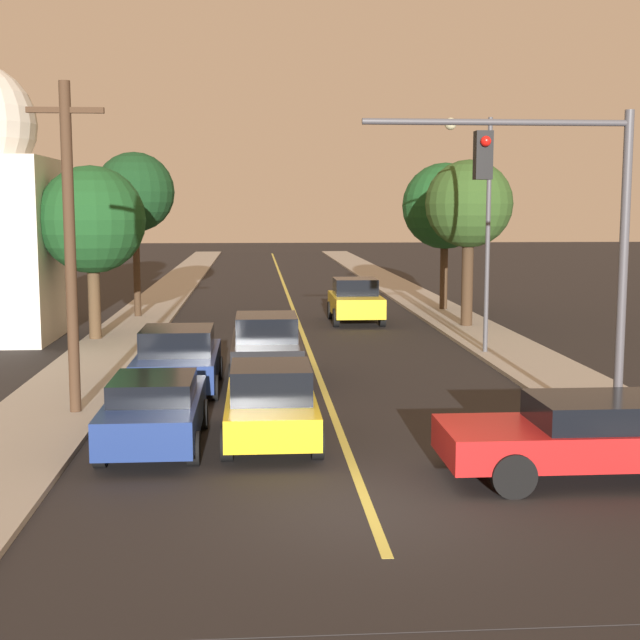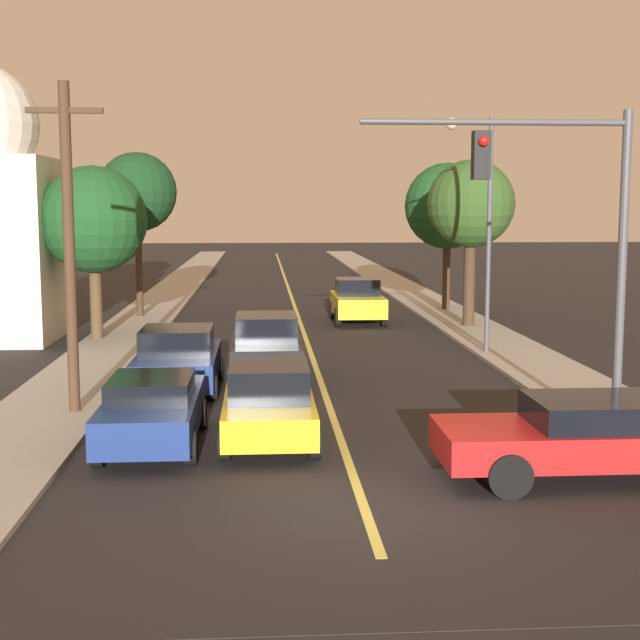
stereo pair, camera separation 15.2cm
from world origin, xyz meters
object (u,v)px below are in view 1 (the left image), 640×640
Objects in this scene: car_near_lane_second at (267,348)px; utility_pole_left at (70,242)px; traffic_signal_mast at (565,216)px; tree_left_far at (135,193)px; car_far_oncoming at (355,301)px; car_near_lane_front at (271,404)px; car_outer_lane_front at (155,410)px; tree_right_far at (469,205)px; car_crossing_right at (591,435)px; streetlamp_right at (478,204)px; tree_left_near at (92,220)px; car_outer_lane_second at (178,359)px; tree_right_near at (445,206)px.

utility_pole_left is at bearing -138.72° from car_near_lane_second.
tree_left_far is at bearing 118.37° from traffic_signal_mast.
car_far_oncoming is 0.64× the size of traffic_signal_mast.
car_outer_lane_front is (-2.20, -0.15, -0.05)m from car_near_lane_front.
tree_right_far reaches higher than car_outer_lane_front.
tree_left_far is at bearing -11.82° from car_far_oncoming.
car_near_lane_second is at bearing -128.35° from tree_right_far.
car_crossing_right is (1.64, -20.45, -0.13)m from car_far_oncoming.
tree_right_far is (3.96, -1.99, 3.72)m from car_far_oncoming.
streetlamp_right reaches higher than car_crossing_right.
streetlamp_right is (6.43, 3.58, 3.73)m from car_near_lane_second.
tree_left_near is at bearing -169.85° from tree_right_far.
utility_pole_left is at bearing 61.57° from car_crossing_right.
car_near_lane_second is at bearing 72.56° from car_far_oncoming.
car_outer_lane_second is (-2.20, -1.03, -0.10)m from car_near_lane_second.
car_near_lane_front is at bearing -75.54° from tree_left_far.
utility_pole_left reaches higher than car_far_oncoming.
car_outer_lane_second reaches higher than car_near_lane_front.
car_crossing_right is 24.94m from tree_left_far.
tree_right_far is at bearing -93.01° from tree_right_near.
car_outer_lane_second is 19.41m from tree_right_near.
car_far_oncoming is at bearing 153.30° from tree_right_far.
car_near_lane_front is 2.21m from car_outer_lane_front.
streetlamp_right is at bearing 109.09° from car_far_oncoming.
car_far_oncoming is at bearing 78.40° from car_near_lane_front.
tree_left_near is (-1.48, 10.94, 0.30)m from utility_pole_left.
car_near_lane_front is at bearing 178.50° from traffic_signal_mast.
car_outer_lane_front is at bearing -52.66° from utility_pole_left.
car_outer_lane_front is 4.50m from utility_pole_left.
car_outer_lane_front is 20.43m from tree_left_far.
car_outer_lane_second is at bearing -151.90° from streetlamp_right.
car_outer_lane_second is at bearing -122.05° from tree_right_near.
utility_pole_left is (-9.50, 5.14, 3.04)m from car_crossing_right.
car_outer_lane_front is 0.64× the size of tree_left_far.
car_outer_lane_front reaches higher than car_crossing_right.
tree_left_near is at bearing 104.39° from car_outer_lane_front.
streetlamp_right is (1.14, 12.41, 3.87)m from car_crossing_right.
traffic_signal_mast is 21.54m from tree_right_near.
car_crossing_right is at bearing -26.76° from car_near_lane_front.
car_outer_lane_second is (-2.20, 5.13, 0.02)m from car_near_lane_front.
tree_right_near is at bearing 57.95° from car_outer_lane_second.
car_near_lane_second is 10.30m from car_crossing_right.
traffic_signal_mast is 0.95× the size of tree_left_far.
car_near_lane_second is 0.65× the size of tree_left_far.
utility_pole_left reaches higher than tree_right_near.
car_near_lane_second is 1.02× the size of car_outer_lane_front.
car_outer_lane_second is 0.74× the size of tree_left_near.
tree_left_near reaches higher than car_near_lane_second.
car_near_lane_front reaches higher than car_outer_lane_front.
streetlamp_right reaches higher than car_near_lane_front.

